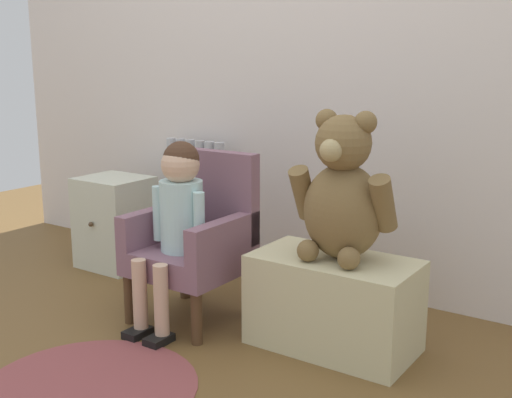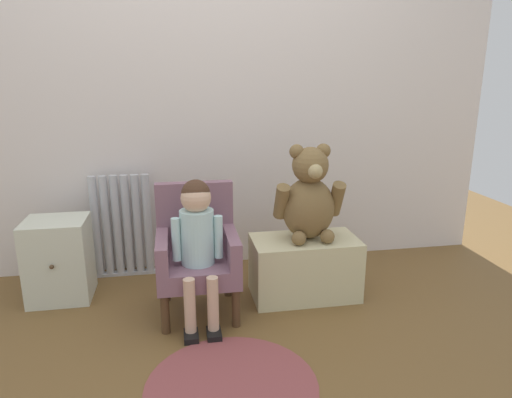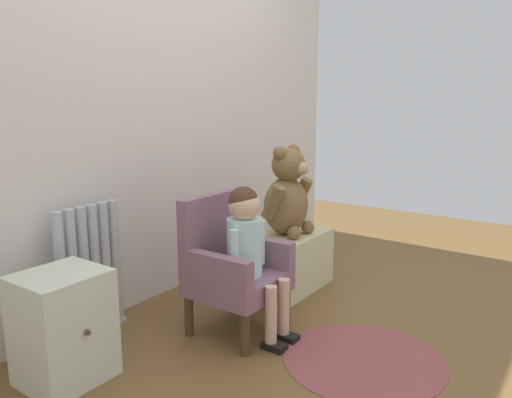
# 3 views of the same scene
# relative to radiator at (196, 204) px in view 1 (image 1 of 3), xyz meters

# --- Properties ---
(ground_plane) EXTENTS (6.00, 6.00, 0.00)m
(ground_plane) POSITION_rel_radiator_xyz_m (0.53, -1.05, -0.32)
(ground_plane) COLOR brown
(back_wall) EXTENTS (3.80, 0.05, 2.40)m
(back_wall) POSITION_rel_radiator_xyz_m (0.53, 0.12, 0.88)
(back_wall) COLOR silver
(back_wall) RESTS_ON ground_plane
(radiator) EXTENTS (0.37, 0.05, 0.65)m
(radiator) POSITION_rel_radiator_xyz_m (0.00, 0.00, 0.00)
(radiator) COLOR #B3B5BB
(radiator) RESTS_ON ground_plane
(small_dresser) EXTENTS (0.33, 0.32, 0.46)m
(small_dresser) POSITION_rel_radiator_xyz_m (-0.32, -0.25, -0.09)
(small_dresser) COLOR beige
(small_dresser) RESTS_ON ground_plane
(child_armchair) EXTENTS (0.41, 0.40, 0.68)m
(child_armchair) POSITION_rel_radiator_xyz_m (0.43, -0.52, 0.01)
(child_armchair) COLOR #815A6A
(child_armchair) RESTS_ON ground_plane
(child_figure) EXTENTS (0.25, 0.35, 0.74)m
(child_figure) POSITION_rel_radiator_xyz_m (0.43, -0.63, 0.16)
(child_figure) COLOR silver
(child_figure) RESTS_ON ground_plane
(low_bench) EXTENTS (0.59, 0.33, 0.34)m
(low_bench) POSITION_rel_radiator_xyz_m (1.04, -0.47, -0.15)
(low_bench) COLOR beige
(low_bench) RESTS_ON ground_plane
(large_teddy_bear) EXTENTS (0.39, 0.27, 0.53)m
(large_teddy_bear) POSITION_rel_radiator_xyz_m (1.06, -0.46, 0.26)
(large_teddy_bear) COLOR brown
(large_teddy_bear) RESTS_ON low_bench
(floor_rug) EXTENTS (0.71, 0.71, 0.01)m
(floor_rug) POSITION_rel_radiator_xyz_m (0.53, -1.19, -0.32)
(floor_rug) COLOR brown
(floor_rug) RESTS_ON ground_plane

